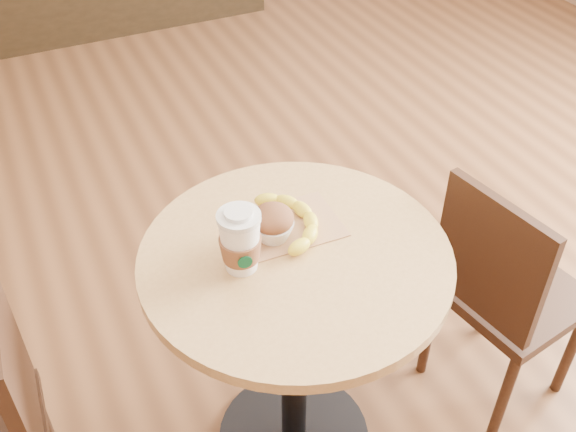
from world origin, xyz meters
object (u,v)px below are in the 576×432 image
object	(u,v)px
muffin	(273,223)
chair_right	(503,291)
coffee_cup	(240,243)
cafe_table	(295,316)
banana	(294,219)

from	to	relation	value
muffin	chair_right	bearing A→B (deg)	-13.38
chair_right	muffin	bearing A→B (deg)	66.75
coffee_cup	muffin	world-z (taller)	coffee_cup
cafe_table	banana	bearing A→B (deg)	66.12
cafe_table	banana	xyz separation A→B (m)	(0.04, 0.09, 0.23)
coffee_cup	banana	distance (m)	0.19
coffee_cup	banana	world-z (taller)	coffee_cup
chair_right	banana	distance (m)	0.67
muffin	banana	world-z (taller)	muffin
muffin	banana	xyz separation A→B (m)	(0.06, 0.02, -0.03)
coffee_cup	muffin	size ratio (longest dim) A/B	1.61
coffee_cup	banana	xyz separation A→B (m)	(0.17, 0.08, -0.05)
coffee_cup	banana	bearing A→B (deg)	34.92
cafe_table	chair_right	bearing A→B (deg)	-7.55
chair_right	coffee_cup	xyz separation A→B (m)	(-0.73, 0.09, 0.38)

